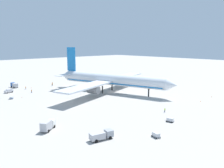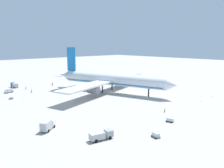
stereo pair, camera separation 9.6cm
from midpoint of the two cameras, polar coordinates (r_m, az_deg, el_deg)
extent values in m
plane|color=#ADA8A0|center=(123.47, 0.05, -2.09)|extent=(600.00, 600.00, 0.00)
cylinder|color=silver|center=(122.17, 0.05, 1.15)|extent=(59.50, 23.13, 6.08)
cone|color=silver|center=(109.68, 14.92, -0.22)|extent=(6.37, 7.11, 5.96)
cone|color=silver|center=(141.63, -11.65, 2.18)|extent=(7.49, 7.28, 5.78)
cube|color=#1972BF|center=(137.32, -10.22, 6.20)|extent=(5.89, 2.20, 14.02)
cube|color=silver|center=(143.26, -8.64, 2.85)|extent=(7.27, 11.47, 0.36)
cube|color=silver|center=(133.86, -11.99, 2.24)|extent=(7.27, 11.47, 0.36)
cube|color=silver|center=(140.94, 3.05, 1.96)|extent=(18.26, 34.74, 0.70)
cylinder|color=slate|center=(136.40, 2.44, 0.78)|extent=(5.37, 4.77, 3.62)
cube|color=silver|center=(107.68, -6.67, -0.63)|extent=(18.26, 34.74, 0.70)
cylinder|color=slate|center=(111.54, -4.68, -1.44)|extent=(6.63, 5.42, 3.94)
cylinder|color=black|center=(114.13, 9.25, -2.21)|extent=(0.70, 0.70, 4.04)
cylinder|color=black|center=(128.83, 0.02, -0.66)|extent=(0.70, 0.70, 4.04)
cylinder|color=black|center=(120.39, -2.40, -1.44)|extent=(0.70, 0.70, 4.04)
cube|color=#1972BF|center=(122.44, 0.05, 0.38)|extent=(57.11, 22.15, 0.50)
cube|color=white|center=(74.96, -15.06, -9.43)|extent=(2.89, 2.81, 2.06)
cube|color=#B2B2B7|center=(72.05, -16.27, -10.05)|extent=(4.05, 4.44, 2.64)
cube|color=black|center=(75.35, -14.86, -8.90)|extent=(1.55, 1.15, 0.91)
cylinder|color=black|center=(75.63, -15.85, -10.12)|extent=(0.77, 0.91, 0.90)
cylinder|color=black|center=(74.69, -14.32, -10.31)|extent=(0.77, 0.91, 0.90)
cylinder|color=black|center=(72.34, -17.31, -11.14)|extent=(0.77, 0.91, 0.90)
cylinder|color=black|center=(71.35, -15.72, -11.36)|extent=(0.77, 0.91, 0.90)
cube|color=#194CA5|center=(150.71, -23.74, -0.10)|extent=(1.98, 2.12, 2.34)
cube|color=#B2B2B7|center=(147.66, -23.23, -0.27)|extent=(3.96, 2.24, 2.30)
cube|color=black|center=(151.21, -23.85, 0.15)|extent=(0.18, 1.69, 1.03)
cylinder|color=black|center=(150.36, -24.03, -0.60)|extent=(0.92, 0.35, 0.90)
cylinder|color=black|center=(151.11, -23.33, -0.50)|extent=(0.92, 0.35, 0.90)
cylinder|color=black|center=(146.74, -23.43, -0.80)|extent=(0.92, 0.35, 0.90)
cylinder|color=black|center=(147.51, -22.72, -0.70)|extent=(0.92, 0.35, 0.90)
cube|color=#999EA5|center=(64.84, -0.81, -12.28)|extent=(2.62, 2.44, 1.90)
cube|color=#B2B2B7|center=(63.29, -3.72, -12.95)|extent=(3.08, 4.53, 1.76)
cube|color=black|center=(64.99, -0.26, -11.78)|extent=(1.85, 0.48, 0.84)
cylinder|color=black|center=(66.02, -1.46, -12.76)|extent=(0.49, 0.94, 0.90)
cylinder|color=black|center=(64.23, -0.46, -13.43)|extent=(0.49, 0.94, 0.90)
cylinder|color=black|center=(64.22, -4.89, -13.48)|extent=(0.49, 0.94, 0.90)
cylinder|color=black|center=(62.38, -3.96, -14.20)|extent=(0.49, 0.94, 0.90)
cube|color=silver|center=(134.28, -24.58, -1.65)|extent=(3.16, 4.89, 1.10)
cube|color=silver|center=(134.25, -24.53, -1.29)|extent=(2.48, 3.28, 0.55)
cylinder|color=black|center=(132.78, -24.84, -2.04)|extent=(0.41, 0.68, 0.64)
cylinder|color=black|center=(134.26, -25.31, -1.95)|extent=(0.41, 0.68, 0.64)
cylinder|color=black|center=(134.52, -23.82, -1.81)|extent=(0.41, 0.68, 0.64)
cylinder|color=black|center=(135.98, -24.29, -1.73)|extent=(0.41, 0.68, 0.64)
cube|color=#595B60|center=(80.09, 14.45, -9.04)|extent=(2.78, 1.93, 0.15)
cylinder|color=#333338|center=(80.58, 13.39, -8.87)|extent=(0.60, 0.21, 0.08)
cube|color=silver|center=(79.90, 14.47, -8.64)|extent=(2.36, 1.70, 1.04)
cylinder|color=black|center=(79.79, 13.62, -9.13)|extent=(0.42, 0.21, 0.40)
cylinder|color=black|center=(81.04, 13.97, -8.84)|extent=(0.42, 0.21, 0.40)
cylinder|color=black|center=(79.19, 14.94, -9.34)|extent=(0.42, 0.21, 0.40)
cylinder|color=black|center=(80.45, 15.27, -9.05)|extent=(0.42, 0.21, 0.40)
cube|color=gray|center=(66.85, 11.05, -12.82)|extent=(2.83, 1.95, 0.15)
cylinder|color=#333338|center=(65.76, 11.97, -13.25)|extent=(0.60, 0.22, 0.08)
cube|color=silver|center=(66.62, 11.06, -12.35)|extent=(2.40, 1.72, 1.04)
cylinder|color=black|center=(66.64, 12.08, -13.00)|extent=(0.42, 0.21, 0.40)
cylinder|color=black|center=(65.77, 11.14, -13.28)|extent=(0.42, 0.21, 0.40)
cylinder|color=black|center=(67.98, 10.95, -12.48)|extent=(0.42, 0.21, 0.40)
cylinder|color=black|center=(67.14, 10.02, -12.75)|extent=(0.42, 0.21, 0.40)
cube|color=#26598C|center=(119.29, -24.04, -3.29)|extent=(3.18, 2.51, 0.15)
cylinder|color=#333338|center=(117.62, -24.14, -3.48)|extent=(0.57, 0.34, 0.08)
cube|color=silver|center=(119.19, -24.06, -3.05)|extent=(2.71, 2.19, 0.85)
cylinder|color=black|center=(118.17, -23.77, -3.43)|extent=(0.41, 0.28, 0.40)
cylinder|color=black|center=(118.36, -24.44, -3.46)|extent=(0.41, 0.28, 0.40)
cylinder|color=black|center=(120.27, -23.65, -3.19)|extent=(0.41, 0.28, 0.40)
cylinder|color=black|center=(120.45, -24.31, -3.22)|extent=(0.41, 0.28, 0.40)
cylinder|color=navy|center=(90.37, 13.18, -6.68)|extent=(0.32, 0.32, 0.83)
cylinder|color=#B2F219|center=(90.17, 13.20, -6.24)|extent=(0.40, 0.40, 0.62)
sphere|color=tan|center=(90.05, 13.21, -5.98)|extent=(0.22, 0.22, 0.22)
cylinder|color=black|center=(146.34, -14.85, -0.33)|extent=(0.45, 0.45, 0.88)
cylinder|color=orange|center=(146.21, -14.86, -0.03)|extent=(0.56, 0.56, 0.66)
sphere|color=beige|center=(146.13, -14.87, 0.14)|extent=(0.24, 0.24, 0.24)
cylinder|color=#3F3F47|center=(151.32, -14.77, 0.00)|extent=(0.43, 0.43, 0.84)
cylinder|color=orange|center=(151.19, -14.78, 0.27)|extent=(0.53, 0.53, 0.63)
sphere|color=#8C6647|center=(151.12, -14.79, 0.43)|extent=(0.23, 0.23, 0.23)
cylinder|color=navy|center=(129.57, -19.61, -1.91)|extent=(0.43, 0.43, 0.86)
cylinder|color=orange|center=(129.42, -19.63, -1.59)|extent=(0.54, 0.54, 0.64)
sphere|color=#8C6647|center=(129.34, -19.64, -1.40)|extent=(0.23, 0.23, 0.23)
cylinder|color=black|center=(140.56, -20.89, -1.09)|extent=(0.45, 0.45, 0.86)
cylinder|color=orange|center=(140.43, -20.91, -0.79)|extent=(0.56, 0.56, 0.64)
sphere|color=tan|center=(140.35, -20.92, -0.61)|extent=(0.23, 0.23, 0.23)
cone|color=orange|center=(111.33, 21.40, -4.02)|extent=(0.36, 0.36, 0.55)
cone|color=orange|center=(142.79, -19.71, -0.91)|extent=(0.36, 0.36, 0.55)
cone|color=orange|center=(122.78, 23.86, -2.91)|extent=(0.36, 0.36, 0.55)
cone|color=orange|center=(162.26, 7.28, 0.87)|extent=(0.36, 0.36, 0.55)
cone|color=orange|center=(119.99, -21.75, -3.05)|extent=(0.36, 0.36, 0.55)
camera|label=1|loc=(0.05, -89.98, 0.00)|focal=36.23mm
camera|label=2|loc=(0.05, 90.02, 0.00)|focal=36.23mm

